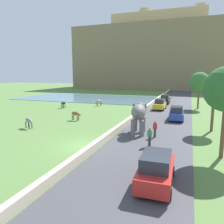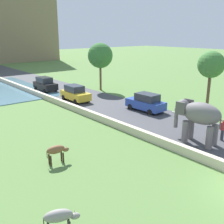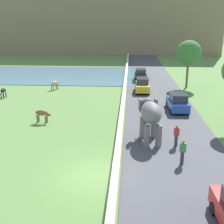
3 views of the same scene
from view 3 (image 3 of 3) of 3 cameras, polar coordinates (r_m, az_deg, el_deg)
ground_plane at (r=16.89m, az=-3.41°, el=-12.27°), size 220.00×220.00×0.00m
road_surface at (r=35.70m, az=8.55°, el=3.50°), size 7.00×120.00×0.06m
barrier_wall at (r=33.57m, az=2.36°, el=3.29°), size 0.40×110.00×0.60m
lake at (r=51.06m, az=-14.65°, el=7.20°), size 36.00×18.00×0.08m
hill_distant at (r=94.03m, az=-1.21°, el=19.44°), size 64.00×28.00×24.51m
elephant at (r=20.87m, az=7.56°, el=-0.48°), size 1.73×3.55×2.99m
person_beside_elephant at (r=20.55m, az=12.56°, el=-4.47°), size 0.36×0.22×1.63m
person_trailing at (r=18.11m, az=13.73°, el=-7.56°), size 0.36×0.22×1.63m
car_black at (r=43.79m, az=5.65°, el=7.25°), size 1.82×4.01×1.80m
car_blue at (r=29.03m, az=12.80°, el=1.90°), size 1.89×4.05×1.80m
car_yellow at (r=36.44m, az=6.00°, el=5.27°), size 1.85×4.03×1.80m
cow_tan at (r=38.36m, az=-11.32°, el=5.53°), size 1.06×1.34×1.15m
cow_black at (r=35.76m, az=-20.64°, el=3.94°), size 0.54×1.41×1.15m
cow_brown at (r=25.65m, az=-13.56°, el=-0.29°), size 1.41×0.58×1.15m
tree_mid at (r=39.69m, az=14.89°, el=11.14°), size 3.29×3.29×6.24m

